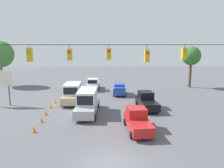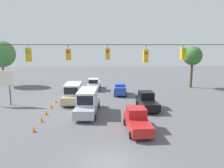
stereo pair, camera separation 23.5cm
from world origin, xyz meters
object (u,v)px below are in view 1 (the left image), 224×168
Objects in this scene: pickup_truck_white_withflow_deep at (93,84)px; traffic_cone_nearest at (34,130)px; traffic_cone_fourth at (51,106)px; traffic_cone_second at (41,120)px; box_truck_tan_withflow_far at (73,93)px; tree_horizon_right at (191,56)px; pickup_truck_black_oncoming_far at (147,101)px; box_truck_silver_withflow_mid at (87,102)px; tree_horizon_left at (0,54)px; overhead_signal_span at (108,80)px; sedan_blue_oncoming_deep at (119,89)px; pickup_truck_red_crossing_near at (137,121)px; traffic_cone_third at (46,113)px; traffic_cone_fifth at (55,101)px.

pickup_truck_white_withflow_deep is 20.62m from traffic_cone_nearest.
traffic_cone_fourth is at bearing 65.48° from pickup_truck_white_withflow_deep.
traffic_cone_second and traffic_cone_fourth have the same top height.
tree_horizon_right is at bearing -155.57° from box_truck_tan_withflow_far.
traffic_cone_nearest is (12.42, 7.18, -0.69)m from pickup_truck_black_oncoming_far.
box_truck_silver_withflow_mid is 27.13m from tree_horizon_left.
pickup_truck_black_oncoming_far is at bearing -115.09° from overhead_signal_span.
pickup_truck_black_oncoming_far reaches higher than sedan_blue_oncoming_deep.
tree_horizon_right is at bearing -152.31° from traffic_cone_fourth.
sedan_blue_oncoming_deep reaches higher than traffic_cone_fourth.
tree_horizon_left reaches higher than sedan_blue_oncoming_deep.
overhead_signal_span is at bearing 144.60° from traffic_cone_nearest.
pickup_truck_black_oncoming_far reaches higher than traffic_cone_fourth.
pickup_truck_red_crossing_near is 0.82× the size of box_truck_tan_withflow_far.
box_truck_tan_withflow_far is 21.78m from tree_horizon_left.
pickup_truck_red_crossing_near is at bearing 151.49° from traffic_cone_third.
box_truck_tan_withflow_far is at bearing -172.26° from traffic_cone_fifth.
traffic_cone_second is 2.50m from traffic_cone_third.
sedan_blue_oncoming_deep is (-7.22, -4.16, -0.36)m from box_truck_tan_withflow_far.
box_truck_tan_withflow_far is at bearing -21.17° from pickup_truck_black_oncoming_far.
pickup_truck_white_withflow_deep is at bearing -91.80° from box_truck_silver_withflow_mid.
overhead_signal_span reaches higher than box_truck_silver_withflow_mid.
pickup_truck_red_crossing_near is (-3.06, -4.69, -4.75)m from overhead_signal_span.
tree_horizon_right reaches higher than sedan_blue_oncoming_deep.
traffic_cone_nearest is (6.79, -4.83, -5.44)m from overhead_signal_span.
traffic_cone_nearest is (2.49, 11.03, -1.06)m from box_truck_tan_withflow_far.
traffic_cone_third is at bearing -89.01° from traffic_cone_nearest.
pickup_truck_black_oncoming_far is 18.67m from tree_horizon_right.
tree_horizon_right is at bearing -177.20° from pickup_truck_white_withflow_deep.
tree_horizon_right is (-24.18, -15.58, 5.76)m from traffic_cone_third.
overhead_signal_span is 5.32× the size of sedan_blue_oncoming_deep.
pickup_truck_red_crossing_near is (-4.58, 20.06, -0.00)m from pickup_truck_white_withflow_deep.
box_truck_tan_withflow_far is at bearing -102.70° from traffic_cone_nearest.
traffic_cone_nearest is at bearing 77.30° from box_truck_tan_withflow_far.
tree_horizon_right is (-14.24, -20.98, 5.07)m from pickup_truck_red_crossing_near.
pickup_truck_black_oncoming_far is 0.87× the size of box_truck_tan_withflow_far.
traffic_cone_second is (12.39, 4.42, -0.69)m from pickup_truck_black_oncoming_far.
sedan_blue_oncoming_deep is at bearing 133.09° from pickup_truck_white_withflow_deep.
tree_horizon_left is (13.21, -14.60, 6.08)m from traffic_cone_fifth.
overhead_signal_span is at bearing 131.72° from traffic_cone_second.
tree_horizon_right reaches higher than pickup_truck_red_crossing_near.
traffic_cone_third is (9.94, -5.40, -0.69)m from pickup_truck_red_crossing_near.
pickup_truck_red_crossing_near is 7.65m from box_truck_silver_withflow_mid.
traffic_cone_third is (4.92, 0.36, -1.13)m from box_truck_silver_withflow_mid.
pickup_truck_red_crossing_near is 9.35× the size of traffic_cone_fourth.
pickup_truck_black_oncoming_far is at bearing -149.95° from traffic_cone_nearest.
box_truck_silver_withflow_mid is at bearing 63.00° from sedan_blue_oncoming_deep.
tree_horizon_left is at bearing -62.47° from traffic_cone_nearest.
pickup_truck_black_oncoming_far is 10.66m from box_truck_tan_withflow_far.
pickup_truck_red_crossing_near reaches higher than traffic_cone_third.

